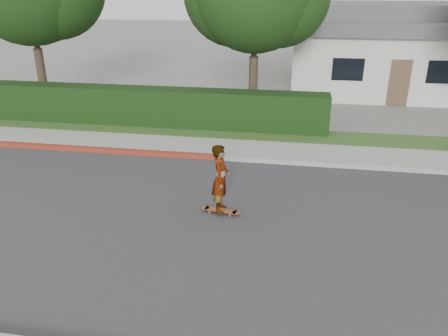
{
  "coord_description": "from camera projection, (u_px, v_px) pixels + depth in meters",
  "views": [
    {
      "loc": [
        3.25,
        -8.62,
        5.17
      ],
      "look_at": [
        1.62,
        1.12,
        1.0
      ],
      "focal_mm": 35.0,
      "sensor_mm": 36.0,
      "label": 1
    }
  ],
  "objects": [
    {
      "name": "road",
      "position": [
        149.0,
        220.0,
        10.34
      ],
      "size": [
        60.0,
        8.0,
        0.01
      ],
      "primitive_type": "cube",
      "color": "#2D2D30",
      "rests_on": "ground"
    },
    {
      "name": "curb_far",
      "position": [
        190.0,
        156.0,
        14.03
      ],
      "size": [
        60.0,
        0.2,
        0.15
      ],
      "primitive_type": "cube",
      "color": "#9E9E99",
      "rests_on": "ground"
    },
    {
      "name": "hedge",
      "position": [
        133.0,
        107.0,
        17.04
      ],
      "size": [
        15.0,
        1.0,
        1.5
      ],
      "primitive_type": "cube",
      "color": "black",
      "rests_on": "ground"
    },
    {
      "name": "ground",
      "position": [
        149.0,
        221.0,
        10.34
      ],
      "size": [
        120.0,
        120.0,
        0.0
      ],
      "primitive_type": "plane",
      "color": "slate",
      "rests_on": "ground"
    },
    {
      "name": "skateboarder",
      "position": [
        221.0,
        178.0,
        10.29
      ],
      "size": [
        0.41,
        0.62,
        1.68
      ],
      "primitive_type": "imported",
      "rotation": [
        0.0,
        0.0,
        1.59
      ],
      "color": "white",
      "rests_on": "skateboard"
    },
    {
      "name": "house",
      "position": [
        391.0,
        48.0,
        22.84
      ],
      "size": [
        10.6,
        8.6,
        4.3
      ],
      "color": "beige",
      "rests_on": "ground"
    },
    {
      "name": "sidewalk_far",
      "position": [
        196.0,
        147.0,
        14.86
      ],
      "size": [
        60.0,
        1.6,
        0.12
      ],
      "primitive_type": "cube",
      "color": "gray",
      "rests_on": "ground"
    },
    {
      "name": "planting_strip",
      "position": [
        206.0,
        132.0,
        16.32
      ],
      "size": [
        60.0,
        1.6,
        0.1
      ],
      "primitive_type": "cube",
      "color": "#2D4C1E",
      "rests_on": "ground"
    },
    {
      "name": "curb_red_section",
      "position": [
        46.0,
        147.0,
        14.79
      ],
      "size": [
        12.0,
        0.21,
        0.15
      ],
      "primitive_type": "cube",
      "color": "maroon",
      "rests_on": "ground"
    },
    {
      "name": "skateboard",
      "position": [
        221.0,
        210.0,
        10.62
      ],
      "size": [
        1.0,
        0.34,
        0.09
      ],
      "rotation": [
        0.0,
        0.0,
        -0.16
      ],
      "color": "#B24D31",
      "rests_on": "ground"
    }
  ]
}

